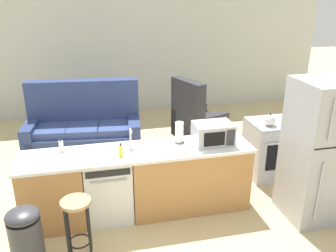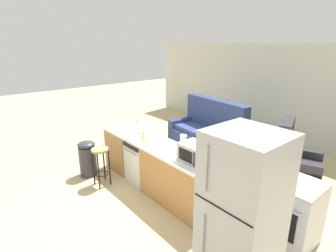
{
  "view_description": "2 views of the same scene",
  "coord_description": "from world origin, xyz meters",
  "px_view_note": "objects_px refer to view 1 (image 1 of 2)",
  "views": [
    {
      "loc": [
        -0.39,
        -4.03,
        2.81
      ],
      "look_at": [
        0.63,
        0.37,
        1.05
      ],
      "focal_mm": 38.0,
      "sensor_mm": 36.0,
      "label": 1
    },
    {
      "loc": [
        3.65,
        -2.63,
        2.62
      ],
      "look_at": [
        0.11,
        0.31,
        1.15
      ],
      "focal_mm": 28.0,
      "sensor_mm": 36.0,
      "label": 2
    }
  ],
  "objects_px": {
    "dishwasher": "(108,187)",
    "trash_bin": "(26,239)",
    "refrigerator": "(319,151)",
    "armchair": "(196,121)",
    "stove_range": "(272,148)",
    "couch": "(85,130)",
    "dish_soap_bottle": "(61,146)",
    "microwave": "(213,133)",
    "bar_stool": "(77,217)",
    "paper_towel_roll": "(179,133)",
    "kettle": "(270,120)",
    "soap_bottle": "(121,151)"
  },
  "relations": [
    {
      "from": "refrigerator",
      "to": "couch",
      "type": "height_order",
      "value": "refrigerator"
    },
    {
      "from": "dish_soap_bottle",
      "to": "armchair",
      "type": "height_order",
      "value": "armchair"
    },
    {
      "from": "bar_stool",
      "to": "soap_bottle",
      "type": "bearing_deg",
      "value": 48.29
    },
    {
      "from": "stove_range",
      "to": "dish_soap_bottle",
      "type": "distance_m",
      "value": 3.19
    },
    {
      "from": "soap_bottle",
      "to": "couch",
      "type": "distance_m",
      "value": 2.39
    },
    {
      "from": "dish_soap_bottle",
      "to": "kettle",
      "type": "bearing_deg",
      "value": 4.58
    },
    {
      "from": "bar_stool",
      "to": "stove_range",
      "type": "bearing_deg",
      "value": 23.32
    },
    {
      "from": "couch",
      "to": "armchair",
      "type": "bearing_deg",
      "value": 2.86
    },
    {
      "from": "dishwasher",
      "to": "trash_bin",
      "type": "bearing_deg",
      "value": -139.03
    },
    {
      "from": "stove_range",
      "to": "refrigerator",
      "type": "height_order",
      "value": "refrigerator"
    },
    {
      "from": "paper_towel_roll",
      "to": "trash_bin",
      "type": "relative_size",
      "value": 0.38
    },
    {
      "from": "soap_bottle",
      "to": "bar_stool",
      "type": "xyz_separation_m",
      "value": [
        -0.54,
        -0.61,
        -0.44
      ]
    },
    {
      "from": "dishwasher",
      "to": "couch",
      "type": "bearing_deg",
      "value": 97.26
    },
    {
      "from": "kettle",
      "to": "couch",
      "type": "bearing_deg",
      "value": 147.35
    },
    {
      "from": "kettle",
      "to": "armchair",
      "type": "height_order",
      "value": "armchair"
    },
    {
      "from": "microwave",
      "to": "kettle",
      "type": "distance_m",
      "value": 1.13
    },
    {
      "from": "stove_range",
      "to": "bar_stool",
      "type": "xyz_separation_m",
      "value": [
        -2.97,
        -1.28,
        0.08
      ]
    },
    {
      "from": "microwave",
      "to": "trash_bin",
      "type": "height_order",
      "value": "microwave"
    },
    {
      "from": "kettle",
      "to": "stove_range",
      "type": "bearing_deg",
      "value": 37.16
    },
    {
      "from": "couch",
      "to": "armchair",
      "type": "height_order",
      "value": "couch"
    },
    {
      "from": "bar_stool",
      "to": "kettle",
      "type": "bearing_deg",
      "value": 22.38
    },
    {
      "from": "microwave",
      "to": "bar_stool",
      "type": "relative_size",
      "value": 0.68
    },
    {
      "from": "dish_soap_bottle",
      "to": "microwave",
      "type": "bearing_deg",
      "value": -5.55
    },
    {
      "from": "dishwasher",
      "to": "couch",
      "type": "distance_m",
      "value": 2.18
    },
    {
      "from": "bar_stool",
      "to": "trash_bin",
      "type": "height_order",
      "value": "same"
    },
    {
      "from": "dish_soap_bottle",
      "to": "armchair",
      "type": "distance_m",
      "value": 3.24
    },
    {
      "from": "kettle",
      "to": "soap_bottle",
      "type": "bearing_deg",
      "value": -166.47
    },
    {
      "from": "dishwasher",
      "to": "dish_soap_bottle",
      "type": "distance_m",
      "value": 0.79
    },
    {
      "from": "dishwasher",
      "to": "stove_range",
      "type": "distance_m",
      "value": 2.66
    },
    {
      "from": "dishwasher",
      "to": "bar_stool",
      "type": "relative_size",
      "value": 1.14
    },
    {
      "from": "bar_stool",
      "to": "armchair",
      "type": "xyz_separation_m",
      "value": [
        2.24,
        3.0,
        -0.19
      ]
    },
    {
      "from": "dishwasher",
      "to": "refrigerator",
      "type": "xyz_separation_m",
      "value": [
        2.6,
        -0.55,
        0.49
      ]
    },
    {
      "from": "dish_soap_bottle",
      "to": "armchair",
      "type": "xyz_separation_m",
      "value": [
        2.4,
        2.08,
        -0.62
      ]
    },
    {
      "from": "trash_bin",
      "to": "couch",
      "type": "height_order",
      "value": "couch"
    },
    {
      "from": "dish_soap_bottle",
      "to": "couch",
      "type": "bearing_deg",
      "value": 82.62
    },
    {
      "from": "dishwasher",
      "to": "refrigerator",
      "type": "height_order",
      "value": "refrigerator"
    },
    {
      "from": "dishwasher",
      "to": "trash_bin",
      "type": "distance_m",
      "value": 1.19
    },
    {
      "from": "soap_bottle",
      "to": "armchair",
      "type": "relative_size",
      "value": 0.15
    },
    {
      "from": "paper_towel_roll",
      "to": "kettle",
      "type": "distance_m",
      "value": 1.49
    },
    {
      "from": "stove_range",
      "to": "trash_bin",
      "type": "xyz_separation_m",
      "value": [
        -3.5,
        -1.33,
        -0.07
      ]
    },
    {
      "from": "armchair",
      "to": "stove_range",
      "type": "bearing_deg",
      "value": -67.05
    },
    {
      "from": "dishwasher",
      "to": "stove_range",
      "type": "bearing_deg",
      "value": 11.91
    },
    {
      "from": "couch",
      "to": "trash_bin",
      "type": "bearing_deg",
      "value": -101.95
    },
    {
      "from": "dish_soap_bottle",
      "to": "kettle",
      "type": "relative_size",
      "value": 0.86
    },
    {
      "from": "soap_bottle",
      "to": "kettle",
      "type": "distance_m",
      "value": 2.32
    },
    {
      "from": "bar_stool",
      "to": "paper_towel_roll",
      "type": "bearing_deg",
      "value": 32.71
    },
    {
      "from": "dishwasher",
      "to": "trash_bin",
      "type": "height_order",
      "value": "dishwasher"
    },
    {
      "from": "refrigerator",
      "to": "armchair",
      "type": "relative_size",
      "value": 1.51
    },
    {
      "from": "trash_bin",
      "to": "refrigerator",
      "type": "bearing_deg",
      "value": 3.75
    },
    {
      "from": "couch",
      "to": "bar_stool",
      "type": "bearing_deg",
      "value": -91.89
    }
  ]
}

